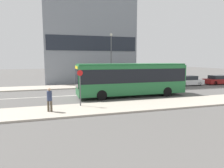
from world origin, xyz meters
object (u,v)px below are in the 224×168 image
at_px(parked_car_1, 219,80).
at_px(street_lamp, 111,54).
at_px(city_bus, 131,78).
at_px(bus_stop_sign, 80,85).
at_px(parked_car_0, 188,81).
at_px(pedestrian_near_stop, 50,98).

height_order(parked_car_1, street_lamp, street_lamp).
distance_m(city_bus, bus_stop_sign, 6.47).
xyz_separation_m(parked_car_1, street_lamp, (-16.25, 1.84, 3.74)).
bearing_deg(parked_car_0, bus_stop_sign, -152.18).
relative_size(parked_car_1, bus_stop_sign, 1.63).
distance_m(parked_car_0, bus_stop_sign, 18.75).
height_order(parked_car_1, pedestrian_near_stop, pedestrian_near_stop).
bearing_deg(pedestrian_near_stop, parked_car_0, 40.25).
xyz_separation_m(parked_car_1, pedestrian_near_stop, (-24.06, -9.62, 0.43)).
bearing_deg(bus_stop_sign, street_lamp, 61.88).
bearing_deg(parked_car_0, street_lamp, 171.60).
bearing_deg(street_lamp, bus_stop_sign, -118.12).
distance_m(city_bus, street_lamp, 7.52).
distance_m(city_bus, parked_car_0, 12.32).
bearing_deg(parked_car_0, parked_car_1, -2.32).
bearing_deg(city_bus, pedestrian_near_stop, -148.39).
xyz_separation_m(parked_car_0, pedestrian_near_stop, (-18.82, -9.83, 0.41)).
height_order(bus_stop_sign, street_lamp, street_lamp).
xyz_separation_m(bus_stop_sign, street_lamp, (5.54, 10.36, 2.59)).
bearing_deg(pedestrian_near_stop, parked_car_1, 34.47).
height_order(parked_car_0, pedestrian_near_stop, pedestrian_near_stop).
bearing_deg(parked_car_1, parked_car_0, 177.68).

